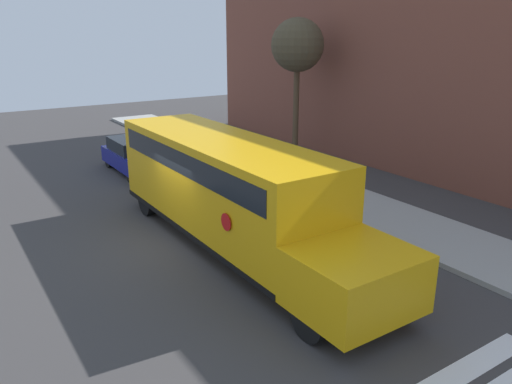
{
  "coord_description": "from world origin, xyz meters",
  "views": [
    {
      "loc": [
        12.82,
        -5.78,
        6.07
      ],
      "look_at": [
        1.68,
        1.58,
        1.72
      ],
      "focal_mm": 35.0,
      "sensor_mm": 36.0,
      "label": 1
    }
  ],
  "objects": [
    {
      "name": "tree_near_sidewalk",
      "position": [
        -6.15,
        9.06,
        5.33
      ],
      "size": [
        2.46,
        2.46,
        6.63
      ],
      "color": "brown",
      "rests_on": "ground"
    },
    {
      "name": "building_backdrop",
      "position": [
        0.0,
        13.0,
        5.29
      ],
      "size": [
        32.0,
        4.0,
        10.59
      ],
      "color": "brown",
      "rests_on": "ground"
    },
    {
      "name": "ground_plane",
      "position": [
        0.0,
        0.0,
        0.0
      ],
      "size": [
        60.0,
        60.0,
        0.0
      ],
      "primitive_type": "plane",
      "color": "#3A3838"
    },
    {
      "name": "sidewalk_strip",
      "position": [
        0.0,
        6.5,
        0.07
      ],
      "size": [
        44.0,
        3.0,
        0.15
      ],
      "color": "#9E9E99",
      "rests_on": "ground"
    },
    {
      "name": "school_bus",
      "position": [
        1.07,
        1.08,
        1.78
      ],
      "size": [
        11.15,
        2.57,
        3.12
      ],
      "color": "#EAA80F",
      "rests_on": "ground"
    },
    {
      "name": "parked_car",
      "position": [
        -8.22,
        1.63,
        0.73
      ],
      "size": [
        4.23,
        1.76,
        1.46
      ],
      "color": "navy",
      "rests_on": "ground"
    }
  ]
}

